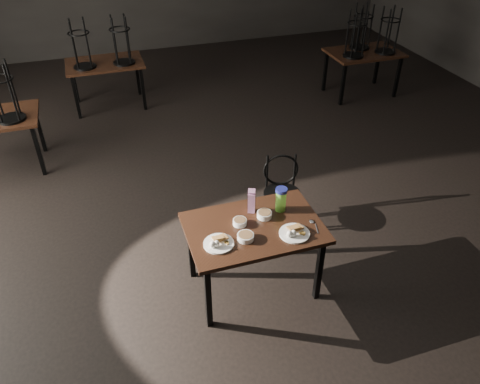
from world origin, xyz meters
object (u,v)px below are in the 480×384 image
object	(u,v)px
main_table	(254,233)
juice_carton	(252,201)
bentwood_chair	(281,187)
water_bottle	(281,199)

from	to	relation	value
main_table	juice_carton	distance (m)	0.29
juice_carton	bentwood_chair	size ratio (longest dim) A/B	0.30
main_table	water_bottle	distance (m)	0.40
juice_carton	main_table	bearing A→B (deg)	-103.00
main_table	bentwood_chair	world-z (taller)	bentwood_chair
water_bottle	main_table	bearing A→B (deg)	-154.08
main_table	water_bottle	size ratio (longest dim) A/B	5.08
main_table	water_bottle	world-z (taller)	water_bottle
juice_carton	bentwood_chair	xyz separation A→B (m)	(0.56, 0.61, -0.37)
juice_carton	water_bottle	distance (m)	0.27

